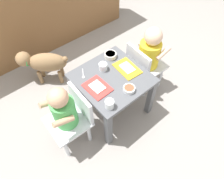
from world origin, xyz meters
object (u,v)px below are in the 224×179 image
object	(u,v)px
dining_table	(112,84)
cereal_bowl_right_side	(129,89)
water_cup_right	(110,104)
dog	(43,62)
seated_child_left	(66,111)
food_tray_right	(127,68)
seated_child_right	(149,54)
water_cup_left	(103,67)
cereal_bowl_left_side	(110,55)
food_tray_left	(97,87)
spoon_by_left_tray	(83,75)

from	to	relation	value
dining_table	cereal_bowl_right_side	world-z (taller)	cereal_bowl_right_side
water_cup_right	cereal_bowl_right_side	bearing A→B (deg)	5.19
dog	water_cup_right	bearing A→B (deg)	-84.99
seated_child_left	food_tray_right	world-z (taller)	seated_child_left
seated_child_right	water_cup_left	size ratio (longest dim) A/B	9.94
dining_table	water_cup_left	world-z (taller)	water_cup_left
cereal_bowl_left_side	seated_child_right	bearing A→B (deg)	-28.79
food_tray_left	water_cup_right	distance (m)	0.18
food_tray_left	water_cup_left	size ratio (longest dim) A/B	3.03
seated_child_left	cereal_bowl_left_side	world-z (taller)	seated_child_left
cereal_bowl_left_side	dog	bearing A→B (deg)	127.55
cereal_bowl_right_side	cereal_bowl_left_side	bearing A→B (deg)	70.80
seated_child_right	food_tray_right	size ratio (longest dim) A/B	2.96
seated_child_left	food_tray_right	bearing A→B (deg)	0.24
food_tray_left	cereal_bowl_right_side	distance (m)	0.22
seated_child_left	water_cup_right	size ratio (longest dim) A/B	10.00
cereal_bowl_left_side	spoon_by_left_tray	world-z (taller)	cereal_bowl_left_side
dining_table	food_tray_right	size ratio (longest dim) A/B	2.36
seated_child_right	cereal_bowl_left_side	world-z (taller)	seated_child_right
cereal_bowl_left_side	spoon_by_left_tray	size ratio (longest dim) A/B	1.06
seated_child_right	seated_child_left	bearing A→B (deg)	-177.95
seated_child_right	food_tray_left	world-z (taller)	seated_child_right
seated_child_right	cereal_bowl_left_side	bearing A→B (deg)	151.21
water_cup_right	spoon_by_left_tray	size ratio (longest dim) A/B	0.68
dining_table	dog	distance (m)	0.73
food_tray_left	cereal_bowl_left_side	distance (m)	0.33
seated_child_left	spoon_by_left_tray	distance (m)	0.32
water_cup_left	water_cup_right	distance (m)	0.35
dining_table	food_tray_left	bearing A→B (deg)	-176.39
cereal_bowl_left_side	spoon_by_left_tray	distance (m)	0.28
seated_child_right	cereal_bowl_left_side	xyz separation A→B (m)	(-0.28, 0.16, 0.04)
seated_child_right	cereal_bowl_right_side	distance (m)	0.45
water_cup_right	cereal_bowl_right_side	world-z (taller)	water_cup_right
dog	cereal_bowl_left_side	xyz separation A→B (m)	(0.39, -0.51, 0.21)
seated_child_left	water_cup_right	bearing A→B (deg)	-37.36
water_cup_right	cereal_bowl_left_side	size ratio (longest dim) A/B	0.64
water_cup_left	water_cup_right	bearing A→B (deg)	-122.03
dog	cereal_bowl_left_side	world-z (taller)	cereal_bowl_left_side
cereal_bowl_left_side	cereal_bowl_right_side	bearing A→B (deg)	-109.20
cereal_bowl_right_side	water_cup_left	bearing A→B (deg)	91.78
dining_table	seated_child_left	world-z (taller)	seated_child_left
dog	spoon_by_left_tray	xyz separation A→B (m)	(0.11, -0.52, 0.19)
food_tray_right	spoon_by_left_tray	bearing A→B (deg)	150.33
seated_child_right	cereal_bowl_left_side	distance (m)	0.33
dining_table	cereal_bowl_right_side	distance (m)	0.20
food_tray_right	cereal_bowl_right_side	bearing A→B (deg)	-129.43
food_tray_left	spoon_by_left_tray	size ratio (longest dim) A/B	2.12
seated_child_right	water_cup_right	distance (m)	0.63
seated_child_left	cereal_bowl_right_side	bearing A→B (deg)	-20.64
dining_table	food_tray_right	distance (m)	0.17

